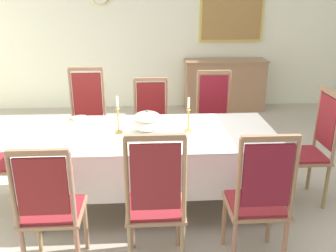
# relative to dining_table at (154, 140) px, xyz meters

# --- Properties ---
(ground) EXTENTS (7.54, 6.83, 0.04)m
(ground) POSITION_rel_dining_table_xyz_m (0.00, 0.01, -0.71)
(ground) COLOR #ABA394
(back_wall) EXTENTS (7.54, 0.08, 3.42)m
(back_wall) POSITION_rel_dining_table_xyz_m (0.00, 3.47, 1.01)
(back_wall) COLOR white
(back_wall) RESTS_ON ground
(dining_table) EXTENTS (2.29, 1.04, 0.77)m
(dining_table) POSITION_rel_dining_table_xyz_m (0.00, 0.00, 0.00)
(dining_table) COLOR #8E7252
(dining_table) RESTS_ON ground
(tablecloth) EXTENTS (2.31, 1.06, 0.44)m
(tablecloth) POSITION_rel_dining_table_xyz_m (0.00, 0.00, -0.04)
(tablecloth) COLOR white
(tablecloth) RESTS_ON dining_table
(chair_south_a) EXTENTS (0.44, 0.42, 1.07)m
(chair_south_a) POSITION_rel_dining_table_xyz_m (-0.76, -0.92, -0.13)
(chair_south_a) COLOR #95774E
(chair_south_a) RESTS_ON ground
(chair_north_a) EXTENTS (0.44, 0.42, 1.20)m
(chair_north_a) POSITION_rel_dining_table_xyz_m (-0.76, 0.93, -0.09)
(chair_north_a) COLOR #8E7053
(chair_north_a) RESTS_ON ground
(chair_south_b) EXTENTS (0.44, 0.42, 1.15)m
(chair_south_b) POSITION_rel_dining_table_xyz_m (-0.01, -0.93, -0.11)
(chair_south_b) COLOR #9E6D54
(chair_south_b) RESTS_ON ground
(chair_north_b) EXTENTS (0.44, 0.42, 1.06)m
(chair_north_b) POSITION_rel_dining_table_xyz_m (-0.01, 0.92, -0.14)
(chair_north_b) COLOR #8F6650
(chair_north_b) RESTS_ON ground
(chair_south_c) EXTENTS (0.44, 0.42, 1.13)m
(chair_south_c) POSITION_rel_dining_table_xyz_m (0.75, -0.93, -0.11)
(chair_south_c) COLOR #A1714F
(chair_south_c) RESTS_ON ground
(chair_north_c) EXTENTS (0.44, 0.42, 1.14)m
(chair_north_c) POSITION_rel_dining_table_xyz_m (0.75, 0.93, -0.11)
(chair_north_c) COLOR #987759
(chair_north_c) RESTS_ON ground
(chair_head_east) EXTENTS (0.42, 0.44, 1.15)m
(chair_head_east) POSITION_rel_dining_table_xyz_m (1.55, 0.00, -0.11)
(chair_head_east) COLOR #A17748
(chair_head_east) RESTS_ON ground
(soup_tureen) EXTENTS (0.27, 0.27, 0.22)m
(soup_tureen) POSITION_rel_dining_table_xyz_m (-0.06, 0.00, 0.18)
(soup_tureen) COLOR white
(soup_tureen) RESTS_ON tablecloth
(candlestick_west) EXTENTS (0.07, 0.07, 0.35)m
(candlestick_west) POSITION_rel_dining_table_xyz_m (-0.33, 0.00, 0.22)
(candlestick_west) COLOR gold
(candlestick_west) RESTS_ON tablecloth
(candlestick_east) EXTENTS (0.07, 0.07, 0.33)m
(candlestick_east) POSITION_rel_dining_table_xyz_m (0.33, 0.00, 0.21)
(candlestick_east) COLOR gold
(candlestick_east) RESTS_ON tablecloth
(bowl_near_left) EXTENTS (0.18, 0.18, 0.03)m
(bowl_near_left) POSITION_rel_dining_table_xyz_m (-0.04, -0.37, 0.10)
(bowl_near_left) COLOR white
(bowl_near_left) RESTS_ON tablecloth
(bowl_near_right) EXTENTS (0.16, 0.16, 0.03)m
(bowl_near_right) POSITION_rel_dining_table_xyz_m (-0.75, 0.40, 0.09)
(bowl_near_right) COLOR white
(bowl_near_right) RESTS_ON tablecloth
(bowl_far_left) EXTENTS (0.16, 0.16, 0.03)m
(bowl_far_left) POSITION_rel_dining_table_xyz_m (-0.53, 0.35, 0.10)
(bowl_far_left) COLOR white
(bowl_far_left) RESTS_ON tablecloth
(spoon_primary) EXTENTS (0.04, 0.18, 0.01)m
(spoon_primary) POSITION_rel_dining_table_xyz_m (-0.16, -0.34, 0.08)
(spoon_primary) COLOR gold
(spoon_primary) RESTS_ON tablecloth
(spoon_secondary) EXTENTS (0.03, 0.18, 0.01)m
(spoon_secondary) POSITION_rel_dining_table_xyz_m (-0.86, 0.43, 0.08)
(spoon_secondary) COLOR gold
(spoon_secondary) RESTS_ON tablecloth
(sideboard) EXTENTS (1.44, 0.48, 0.90)m
(sideboard) POSITION_rel_dining_table_xyz_m (1.34, 3.15, -0.24)
(sideboard) COLOR #986F51
(sideboard) RESTS_ON ground
(framed_painting) EXTENTS (1.13, 0.05, 1.02)m
(framed_painting) POSITION_rel_dining_table_xyz_m (1.46, 3.40, 1.00)
(framed_painting) COLOR #D1B251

